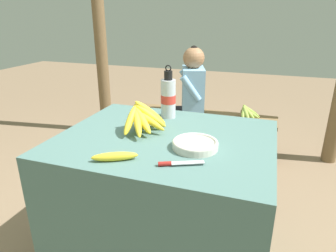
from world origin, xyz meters
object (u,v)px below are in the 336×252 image
(knife, at_px, (174,163))
(support_post_near, at_px, (100,37))
(wooden_bench, at_px, (202,121))
(banana_bunch_green, at_px, (248,112))
(water_bottle, at_px, (168,98))
(banana_bunch_ripe, at_px, (144,117))
(seated_vendor, at_px, (188,94))
(loose_banana_front, at_px, (115,156))
(serving_bowl, at_px, (195,144))

(knife, xyz_separation_m, support_post_near, (-1.48, 1.93, 0.34))
(wooden_bench, bearing_deg, support_post_near, 169.31)
(banana_bunch_green, bearing_deg, knife, -96.05)
(knife, xyz_separation_m, wooden_bench, (-0.25, 1.70, -0.42))
(support_post_near, bearing_deg, water_bottle, -47.07)
(banana_bunch_ripe, relative_size, wooden_bench, 0.24)
(banana_bunch_ripe, distance_m, water_bottle, 0.26)
(seated_vendor, distance_m, banana_bunch_green, 0.59)
(loose_banana_front, xyz_separation_m, knife, (0.26, 0.04, -0.01))
(support_post_near, bearing_deg, loose_banana_front, -58.22)
(knife, relative_size, wooden_bench, 0.13)
(water_bottle, bearing_deg, banana_bunch_green, 70.04)
(banana_bunch_ripe, distance_m, wooden_bench, 1.45)
(serving_bowl, relative_size, wooden_bench, 0.15)
(banana_bunch_ripe, bearing_deg, seated_vendor, 94.77)
(banana_bunch_green, bearing_deg, wooden_bench, -179.44)
(loose_banana_front, height_order, banana_bunch_green, loose_banana_front)
(banana_bunch_ripe, xyz_separation_m, support_post_near, (-1.20, 1.60, 0.27))
(serving_bowl, distance_m, loose_banana_front, 0.38)
(water_bottle, relative_size, loose_banana_front, 1.63)
(banana_bunch_ripe, xyz_separation_m, serving_bowl, (0.32, -0.13, -0.06))
(loose_banana_front, height_order, support_post_near, support_post_near)
(knife, bearing_deg, wooden_bench, 73.66)
(wooden_bench, xyz_separation_m, support_post_near, (-1.23, 0.23, 0.76))
(banana_bunch_ripe, bearing_deg, loose_banana_front, -86.55)
(serving_bowl, bearing_deg, banana_bunch_ripe, 157.34)
(water_bottle, relative_size, knife, 1.70)
(loose_banana_front, xyz_separation_m, banana_bunch_green, (0.44, 1.75, -0.29))
(wooden_bench, xyz_separation_m, seated_vendor, (-0.14, -0.05, 0.28))
(knife, distance_m, banana_bunch_green, 1.74)
(water_bottle, bearing_deg, knife, -68.74)
(seated_vendor, bearing_deg, loose_banana_front, 76.78)
(knife, bearing_deg, loose_banana_front, 164.33)
(water_bottle, xyz_separation_m, banana_bunch_green, (0.41, 1.12, -0.39))
(banana_bunch_ripe, height_order, knife, banana_bunch_ripe)
(banana_bunch_green, relative_size, support_post_near, 0.14)
(seated_vendor, xyz_separation_m, banana_bunch_green, (0.57, 0.05, -0.14))
(serving_bowl, bearing_deg, banana_bunch_green, 84.71)
(banana_bunch_green, bearing_deg, water_bottle, -109.96)
(banana_bunch_ripe, relative_size, knife, 1.81)
(serving_bowl, height_order, wooden_bench, serving_bowl)
(loose_banana_front, bearing_deg, serving_bowl, 38.44)
(serving_bowl, relative_size, seated_vendor, 0.20)
(banana_bunch_ripe, distance_m, knife, 0.44)
(wooden_bench, bearing_deg, knife, -81.49)
(water_bottle, distance_m, knife, 0.64)
(loose_banana_front, bearing_deg, seated_vendor, 94.48)
(water_bottle, height_order, wooden_bench, water_bottle)
(banana_bunch_ripe, bearing_deg, wooden_bench, 88.87)
(water_bottle, relative_size, seated_vendor, 0.30)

